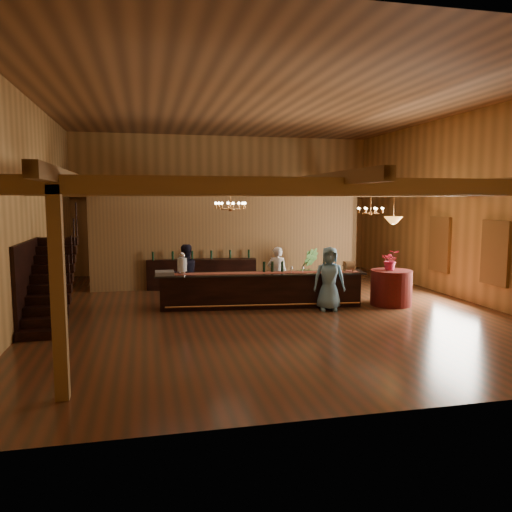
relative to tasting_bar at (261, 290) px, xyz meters
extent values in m
plane|color=#412A19|center=(0.12, -0.06, -0.49)|extent=(14.00, 14.00, 0.00)
plane|color=#936037|center=(0.12, -0.06, 5.01)|extent=(14.00, 14.00, 0.00)
cube|color=tan|center=(0.12, 6.94, 2.26)|extent=(12.00, 0.10, 5.50)
cube|color=tan|center=(0.12, -7.06, 2.26)|extent=(12.00, 0.10, 5.50)
cube|color=tan|center=(-5.88, -0.06, 2.26)|extent=(0.10, 14.00, 5.50)
cube|color=tan|center=(6.12, -0.06, 2.26)|extent=(0.10, 14.00, 5.50)
cube|color=brown|center=(0.12, -5.56, 2.71)|extent=(11.90, 0.20, 0.28)
cube|color=brown|center=(0.12, -3.06, 2.71)|extent=(11.90, 0.20, 0.28)
cube|color=brown|center=(0.12, -0.56, 2.71)|extent=(11.90, 0.20, 0.28)
cube|color=brown|center=(0.12, 1.94, 2.71)|extent=(11.90, 0.20, 0.28)
cube|color=brown|center=(0.12, 4.44, 2.71)|extent=(11.90, 0.20, 0.28)
cube|color=brown|center=(0.12, 6.74, 2.71)|extent=(11.90, 0.20, 0.28)
cube|color=brown|center=(-4.38, -0.06, 2.85)|extent=(0.18, 13.90, 0.22)
cube|color=brown|center=(0.12, -0.06, 2.85)|extent=(0.18, 13.90, 0.22)
cube|color=brown|center=(4.62, -0.06, 2.85)|extent=(0.18, 13.90, 0.22)
cube|color=brown|center=(-4.38, 4.44, 1.11)|extent=(0.20, 0.20, 3.20)
cube|color=brown|center=(4.62, 4.44, 1.11)|extent=(0.20, 0.20, 3.20)
cube|color=brown|center=(-4.38, -5.56, 1.11)|extent=(0.20, 0.20, 3.20)
cube|color=brown|center=(-0.38, 3.44, 1.06)|extent=(9.00, 0.18, 3.10)
cube|color=white|center=(6.07, -1.66, 1.06)|extent=(0.12, 1.05, 1.75)
cube|color=white|center=(6.07, 0.94, 1.06)|extent=(0.12, 1.05, 1.75)
cube|color=black|center=(-5.33, -2.06, -0.39)|extent=(1.00, 0.28, 0.20)
cube|color=black|center=(-5.33, -1.78, -0.19)|extent=(1.00, 0.28, 0.20)
cube|color=black|center=(-5.33, -1.50, 0.01)|extent=(1.00, 0.28, 0.20)
cube|color=black|center=(-5.33, -1.22, 0.21)|extent=(1.00, 0.28, 0.20)
cube|color=black|center=(-5.33, -0.94, 0.41)|extent=(1.00, 0.28, 0.20)
cube|color=black|center=(-5.33, -0.66, 0.61)|extent=(1.00, 0.28, 0.20)
cube|color=black|center=(-5.33, -0.38, 0.81)|extent=(1.00, 0.28, 0.20)
cube|color=black|center=(-5.33, -0.10, 1.01)|extent=(1.00, 0.28, 0.20)
cube|color=black|center=(-5.33, 0.18, 1.21)|extent=(1.00, 0.28, 0.20)
cube|color=black|center=(-5.33, 0.46, 1.41)|extent=(1.00, 0.28, 0.20)
cube|color=black|center=(1.12, 5.44, 0.06)|extent=(1.20, 0.60, 1.10)
cube|color=brown|center=(-1.88, 5.44, 0.01)|extent=(1.00, 0.60, 1.00)
cube|color=black|center=(0.00, 0.00, -0.03)|extent=(5.53, 1.17, 0.92)
cube|color=black|center=(0.00, 0.00, 0.45)|extent=(5.81, 1.32, 0.05)
cube|color=maroon|center=(0.00, 0.00, 0.48)|extent=(5.41, 0.93, 0.01)
cylinder|color=#C47F3E|center=(0.00, -0.36, -0.35)|extent=(5.29, 0.61, 0.05)
cylinder|color=silver|center=(-2.15, 0.27, 0.51)|extent=(0.18, 0.18, 0.08)
cylinder|color=silver|center=(-2.15, 0.27, 0.73)|extent=(0.26, 0.26, 0.36)
sphere|color=silver|center=(-2.15, 0.27, 0.98)|extent=(0.18, 0.18, 0.18)
cube|color=gray|center=(-2.62, 0.23, 0.52)|extent=(0.50, 0.50, 0.10)
cube|color=brown|center=(2.31, -0.30, 0.62)|extent=(0.06, 0.06, 0.30)
cube|color=brown|center=(2.59, -0.30, 0.62)|extent=(0.06, 0.06, 0.30)
cylinder|color=brown|center=(2.45, -0.30, 0.65)|extent=(0.24, 0.24, 0.24)
cylinder|color=black|center=(0.10, 0.10, 0.62)|extent=(0.07, 0.07, 0.30)
cylinder|color=black|center=(0.33, 0.08, 0.62)|extent=(0.07, 0.07, 0.30)
cylinder|color=black|center=(0.61, 0.05, 0.62)|extent=(0.07, 0.07, 0.30)
cube|color=black|center=(-1.28, 3.17, 0.02)|extent=(3.62, 1.15, 1.01)
cylinder|color=#5B0E0C|center=(3.66, -0.50, 0.01)|extent=(1.15, 1.15, 0.99)
cylinder|color=#C47F3E|center=(-0.93, -0.43, 2.48)|extent=(0.02, 0.02, 0.47)
sphere|color=#C47F3E|center=(-0.93, -0.43, 2.24)|extent=(0.12, 0.12, 0.12)
torus|color=#C47F3E|center=(-0.93, -0.43, 2.34)|extent=(0.80, 0.80, 0.04)
cylinder|color=#C47F3E|center=(3.63, 0.90, 2.39)|extent=(0.02, 0.02, 0.65)
sphere|color=#C47F3E|center=(3.63, 0.90, 2.07)|extent=(0.12, 0.12, 0.12)
torus|color=#C47F3E|center=(3.63, 0.90, 2.17)|extent=(0.80, 0.80, 0.04)
cylinder|color=#C47F3E|center=(3.66, -0.50, 2.31)|extent=(0.02, 0.02, 0.80)
cone|color=orange|center=(3.66, -0.50, 1.91)|extent=(0.52, 0.52, 0.20)
imported|color=white|center=(0.67, 0.81, 0.31)|extent=(0.67, 0.53, 1.60)
imported|color=black|center=(-2.02, 0.86, 0.37)|extent=(1.02, 0.93, 1.72)
imported|color=#68A0BF|center=(1.69, -0.76, 0.37)|extent=(0.95, 0.73, 1.72)
imported|color=#3E6F2F|center=(2.17, 2.50, 0.20)|extent=(0.80, 0.66, 1.37)
imported|color=#CB2446|center=(3.63, -0.47, 0.79)|extent=(0.66, 0.63, 0.58)
imported|color=#C47F3E|center=(3.66, -0.39, 0.66)|extent=(0.19, 0.19, 0.31)
camera|label=1|loc=(-3.11, -13.23, 2.51)|focal=35.00mm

